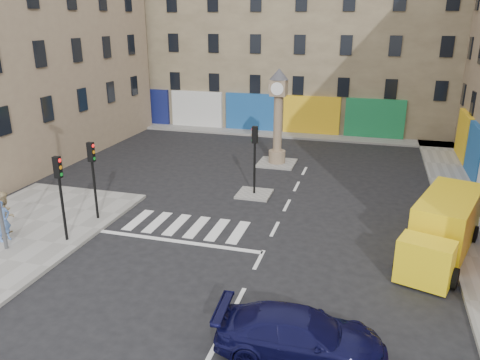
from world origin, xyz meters
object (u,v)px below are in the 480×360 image
at_px(clock_pillar, 278,111).
at_px(pedestrian_tan, 6,214).
at_px(yellow_van, 443,228).
at_px(navy_sedan, 300,335).
at_px(traffic_light_left_near, 60,185).
at_px(traffic_light_left_far, 93,168).
at_px(pedestrian_blue, 3,221).
at_px(traffic_light_island, 255,149).

relative_size(clock_pillar, pedestrian_tan, 3.06).
bearing_deg(yellow_van, pedestrian_tan, -150.64).
bearing_deg(navy_sedan, traffic_light_left_near, 64.18).
distance_m(traffic_light_left_far, pedestrian_tan, 4.10).
xyz_separation_m(navy_sedan, pedestrian_blue, (-13.21, 3.56, 0.36)).
height_order(traffic_light_left_near, pedestrian_tan, traffic_light_left_near).
distance_m(traffic_light_left_far, clock_pillar, 13.05).
height_order(traffic_light_left_near, traffic_light_left_far, same).
bearing_deg(pedestrian_blue, traffic_light_island, -25.69).
bearing_deg(pedestrian_tan, traffic_light_left_far, -71.04).
height_order(traffic_light_island, navy_sedan, traffic_light_island).
distance_m(traffic_light_island, pedestrian_blue, 12.37).
xyz_separation_m(traffic_light_left_near, pedestrian_tan, (-2.74, -0.28, -1.48)).
relative_size(traffic_light_left_near, traffic_light_island, 1.00).
relative_size(traffic_light_left_near, clock_pillar, 0.61).
relative_size(yellow_van, pedestrian_blue, 3.70).
bearing_deg(pedestrian_tan, navy_sedan, -132.23).
relative_size(traffic_light_left_far, clock_pillar, 0.61).
bearing_deg(pedestrian_tan, traffic_light_left_near, -109.64).
xyz_separation_m(clock_pillar, pedestrian_blue, (-8.76, -14.59, -2.49)).
distance_m(traffic_light_island, yellow_van, 10.12).
relative_size(clock_pillar, pedestrian_blue, 3.37).
distance_m(traffic_light_island, navy_sedan, 13.08).
bearing_deg(navy_sedan, yellow_van, -34.24).
height_order(yellow_van, pedestrian_tan, yellow_van).
distance_m(traffic_light_left_near, pedestrian_blue, 3.02).
height_order(pedestrian_blue, pedestrian_tan, pedestrian_tan).
height_order(traffic_light_island, yellow_van, traffic_light_island).
distance_m(traffic_light_left_far, navy_sedan, 12.83).
bearing_deg(pedestrian_blue, pedestrian_tan, 47.82).
xyz_separation_m(traffic_light_left_far, clock_pillar, (6.30, 11.40, 0.93)).
xyz_separation_m(traffic_light_island, pedestrian_tan, (-9.04, -8.08, -1.45)).
relative_size(traffic_light_island, yellow_van, 0.55).
bearing_deg(traffic_light_island, traffic_light_left_near, -128.93).
relative_size(navy_sedan, pedestrian_tan, 2.42).
distance_m(traffic_light_left_near, pedestrian_tan, 3.12).
xyz_separation_m(traffic_light_left_far, pedestrian_blue, (-2.46, -3.19, -1.56)).
height_order(traffic_light_left_far, traffic_light_island, traffic_light_left_far).
relative_size(traffic_light_left_far, traffic_light_island, 1.00).
xyz_separation_m(traffic_light_left_far, navy_sedan, (10.75, -6.75, -1.92)).
bearing_deg(traffic_light_left_far, clock_pillar, 61.06).
distance_m(traffic_light_left_far, traffic_light_island, 8.30).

